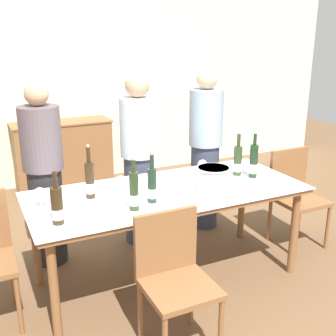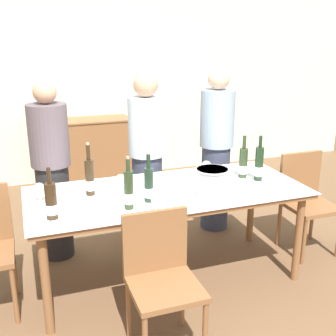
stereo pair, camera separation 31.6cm
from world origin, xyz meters
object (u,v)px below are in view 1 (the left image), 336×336
wine_glass_2 (178,194)px  person_host (44,177)px  chair_near_front (174,272)px  ice_bucket (213,181)px  person_guest_right (205,150)px  wine_glass_1 (121,182)px  chair_right_end (295,190)px  sideboard_cabinet (63,155)px  wine_bottle_0 (57,206)px  dining_table (168,198)px  wine_bottle_5 (152,186)px  wine_glass_5 (55,200)px  wine_bottle_4 (134,192)px  wine_glass_4 (162,200)px  wine_bottle_2 (254,162)px  wine_bottle_3 (238,161)px  wine_bottle_1 (90,180)px  wine_glass_3 (40,194)px  wine_glass_0 (202,165)px  person_guest_left (139,161)px

wine_glass_2 → person_host: person_host is taller
chair_near_front → ice_bucket: bearing=39.8°
person_host → person_guest_right: (1.58, 0.06, 0.03)m
wine_glass_1 → ice_bucket: bearing=-28.5°
chair_right_end → sideboard_cabinet: bearing=123.8°
wine_glass_1 → chair_right_end: bearing=-0.4°
wine_glass_2 → sideboard_cabinet: bearing=93.9°
wine_bottle_0 → wine_glass_1: (0.53, 0.33, -0.02)m
dining_table → wine_bottle_5: (-0.20, -0.16, 0.19)m
wine_glass_5 → wine_bottle_0: bearing=-95.4°
chair_near_front → wine_glass_5: bearing=132.4°
wine_bottle_4 → wine_glass_5: 0.53m
wine_glass_5 → wine_glass_4: bearing=-23.8°
chair_right_end → wine_bottle_0: bearing=-172.0°
wine_bottle_2 → wine_bottle_3: wine_bottle_2 is taller
chair_right_end → person_host: bearing=164.2°
person_guest_right → wine_glass_5: bearing=-153.4°
wine_glass_5 → person_guest_right: (1.64, 0.82, -0.05)m
wine_bottle_1 → wine_glass_2: (0.49, -0.45, -0.03)m
ice_bucket → wine_glass_5: bearing=171.6°
dining_table → wine_bottle_3: (0.69, 0.08, 0.19)m
wine_glass_5 → wine_bottle_4: bearing=-19.2°
wine_glass_1 → wine_glass_5: same height
wine_bottle_3 → wine_glass_4: wine_bottle_3 is taller
wine_glass_2 → person_guest_right: (0.86, 1.09, -0.06)m
wine_glass_4 → person_host: bearing=119.4°
wine_bottle_3 → person_host: person_host is taller
wine_glass_4 → person_guest_right: size_ratio=0.08×
person_host → person_guest_right: bearing=2.1°
wine_bottle_0 → wine_glass_2: (0.80, -0.10, -0.01)m
wine_bottle_3 → wine_glass_4: size_ratio=2.82×
wine_bottle_4 → wine_glass_2: wine_bottle_4 is taller
ice_bucket → wine_bottle_4: bearing=-179.3°
sideboard_cabinet → wine_glass_2: wine_glass_2 is taller
chair_right_end → wine_glass_3: bearing=-179.6°
chair_right_end → chair_near_front: chair_right_end is taller
wine_glass_4 → wine_glass_5: 0.71m
wine_bottle_4 → person_host: 1.04m
chair_near_front → wine_glass_2: bearing=59.4°
chair_near_front → person_guest_right: 1.82m
wine_bottle_1 → wine_glass_1: (0.23, -0.01, -0.04)m
wine_bottle_2 → wine_glass_4: size_ratio=2.95×
wine_glass_1 → chair_right_end: 1.73m
dining_table → person_host: (-0.80, 0.70, 0.08)m
wine_glass_5 → chair_right_end: (2.22, 0.15, -0.35)m
wine_bottle_0 → wine_glass_0: wine_bottle_0 is taller
wine_glass_0 → wine_glass_1: 0.73m
wine_bottle_2 → chair_right_end: 0.70m
wine_bottle_1 → person_guest_left: person_guest_left is taller
wine_bottle_5 → wine_glass_4: wine_bottle_5 is taller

